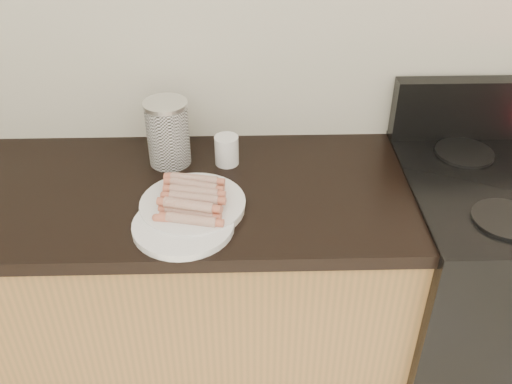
{
  "coord_description": "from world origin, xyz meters",
  "views": [
    {
      "loc": [
        -0.08,
        0.34,
        1.83
      ],
      "look_at": [
        -0.05,
        1.62,
        0.94
      ],
      "focal_mm": 40.0,
      "sensor_mm": 36.0,
      "label": 1
    }
  ],
  "objects_px": {
    "stove": "(502,296)",
    "canister": "(168,133)",
    "mug": "(227,150)",
    "side_plate": "(183,225)",
    "main_plate": "(193,206)"
  },
  "relations": [
    {
      "from": "canister",
      "to": "mug",
      "type": "distance_m",
      "value": 0.18
    },
    {
      "from": "main_plate",
      "to": "mug",
      "type": "height_order",
      "value": "mug"
    },
    {
      "from": "stove",
      "to": "mug",
      "type": "relative_size",
      "value": 9.99
    },
    {
      "from": "stove",
      "to": "canister",
      "type": "height_order",
      "value": "canister"
    },
    {
      "from": "side_plate",
      "to": "stove",
      "type": "bearing_deg",
      "value": 9.2
    },
    {
      "from": "stove",
      "to": "mug",
      "type": "distance_m",
      "value": 1.04
    },
    {
      "from": "mug",
      "to": "main_plate",
      "type": "bearing_deg",
      "value": -110.89
    },
    {
      "from": "main_plate",
      "to": "side_plate",
      "type": "distance_m",
      "value": 0.09
    },
    {
      "from": "stove",
      "to": "canister",
      "type": "distance_m",
      "value": 1.23
    },
    {
      "from": "mug",
      "to": "side_plate",
      "type": "bearing_deg",
      "value": -108.85
    },
    {
      "from": "side_plate",
      "to": "canister",
      "type": "distance_m",
      "value": 0.35
    },
    {
      "from": "main_plate",
      "to": "side_plate",
      "type": "relative_size",
      "value": 1.07
    },
    {
      "from": "main_plate",
      "to": "mug",
      "type": "distance_m",
      "value": 0.25
    },
    {
      "from": "stove",
      "to": "canister",
      "type": "xyz_separation_m",
      "value": [
        -1.08,
        0.17,
        0.55
      ]
    },
    {
      "from": "main_plate",
      "to": "canister",
      "type": "relative_size",
      "value": 1.4
    }
  ]
}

